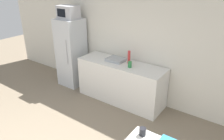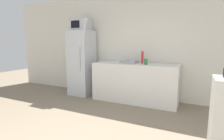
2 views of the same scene
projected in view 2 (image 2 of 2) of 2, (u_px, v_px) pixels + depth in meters
The scene contains 7 objects.
wall_back at pixel (141, 45), 4.25m from camera, with size 8.00×0.06×2.60m, color silver.
refrigerator at pixel (82, 63), 4.61m from camera, with size 0.57×0.60×1.67m.
microwave at pixel (81, 25), 4.46m from camera, with size 0.46×0.35×0.30m.
counter at pixel (135, 83), 4.06m from camera, with size 1.93×0.63×0.89m, color silver.
sink_basin at pixel (129, 62), 4.10m from camera, with size 0.38×0.31×0.06m, color #9EA3A8.
bottle_tall at pixel (142, 57), 3.98m from camera, with size 0.06×0.06×0.28m, color red.
bottle_short at pixel (146, 62), 3.80m from camera, with size 0.08×0.08×0.13m, color #2D7F42.
Camera 2 is at (1.19, -1.11, 1.34)m, focal length 28.00 mm.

